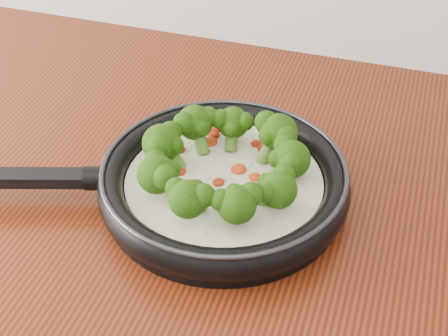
% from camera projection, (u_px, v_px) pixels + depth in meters
% --- Properties ---
extents(skillet, '(0.51, 0.39, 0.09)m').
position_uv_depth(skillet, '(222.00, 179.00, 0.80)').
color(skillet, black).
rests_on(skillet, counter).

